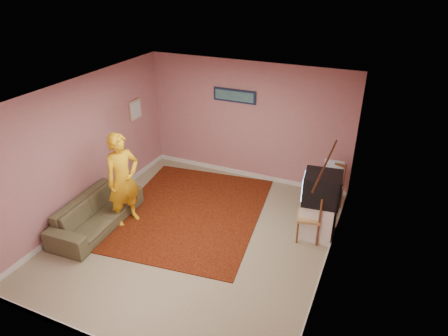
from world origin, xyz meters
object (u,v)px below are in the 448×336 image
at_px(chair_b, 310,211).
at_px(sofa, 97,213).
at_px(person, 123,180).
at_px(tv_cabinet, 318,219).
at_px(crt_tv, 322,188).
at_px(chair_a, 330,183).

bearing_deg(chair_b, sofa, -83.08).
xyz_separation_m(chair_b, person, (-3.21, -0.83, 0.32)).
xyz_separation_m(tv_cabinet, crt_tv, (-0.01, -0.00, 0.62)).
xyz_separation_m(crt_tv, chair_a, (0.01, 0.97, -0.39)).
bearing_deg(chair_b, crt_tv, 123.70).
relative_size(tv_cabinet, chair_a, 1.35).
distance_m(chair_b, person, 3.33).
bearing_deg(chair_a, sofa, -133.95).
distance_m(chair_b, sofa, 3.81).
height_order(tv_cabinet, chair_a, chair_a).
bearing_deg(crt_tv, chair_b, -141.76).
height_order(tv_cabinet, person, person).
relative_size(tv_cabinet, sofa, 0.36).
distance_m(tv_cabinet, chair_a, 1.00).
bearing_deg(chair_b, person, -86.78).
height_order(tv_cabinet, sofa, tv_cabinet).
bearing_deg(tv_cabinet, person, -163.92).
bearing_deg(chair_b, tv_cabinet, 122.57).
distance_m(crt_tv, chair_b, 0.45).
xyz_separation_m(tv_cabinet, sofa, (-3.75, -1.32, -0.07)).
height_order(sofa, person, person).
xyz_separation_m(tv_cabinet, chair_b, (-0.14, -0.14, 0.21)).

